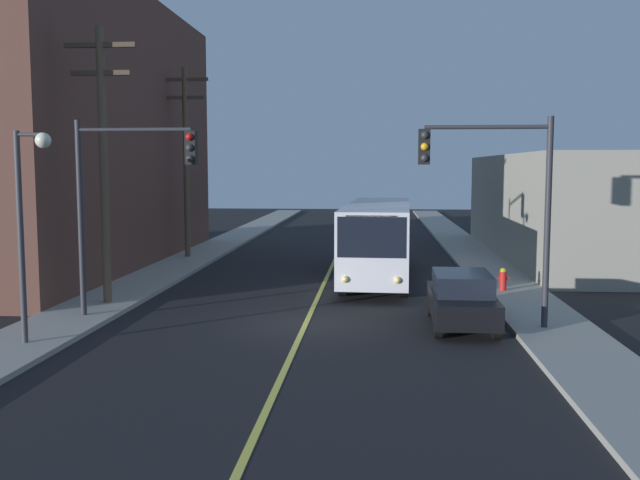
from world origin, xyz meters
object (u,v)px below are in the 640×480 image
city_bus (378,236)px  utility_pole_near (103,152)px  parked_car_black (462,299)px  street_lamp_left (28,205)px  traffic_signal_left_corner (128,181)px  fire_hydrant (503,279)px  utility_pole_mid (186,153)px  traffic_signal_right_corner (493,182)px

city_bus → utility_pole_near: (-9.20, -6.84, 3.40)m
city_bus → parked_car_black: (2.46, -9.02, -0.98)m
parked_car_black → street_lamp_left: street_lamp_left is taller
utility_pole_near → traffic_signal_left_corner: bearing=-53.1°
traffic_signal_left_corner → fire_hydrant: (12.26, 5.60, -3.72)m
parked_car_black → utility_pole_near: utility_pole_near is taller
utility_pole_mid → street_lamp_left: utility_pole_mid is taller
parked_car_black → traffic_signal_left_corner: 10.65m
parked_car_black → utility_pole_near: size_ratio=0.48×
parked_car_black → utility_pole_mid: bearing=129.8°
traffic_signal_left_corner → traffic_signal_right_corner: 10.84m
parked_car_black → fire_hydrant: bearing=68.8°
traffic_signal_right_corner → parked_car_black: bearing=144.6°
utility_pole_near → fire_hydrant: (13.85, 3.48, -4.64)m
utility_pole_mid → traffic_signal_left_corner: size_ratio=1.60×
city_bus → traffic_signal_left_corner: bearing=-130.3°
parked_car_black → utility_pole_near: bearing=169.4°
utility_pole_mid → utility_pole_near: bearing=-87.3°
utility_pole_near → fire_hydrant: 15.02m
street_lamp_left → fire_hydrant: (13.68, 9.11, -3.16)m
utility_pole_near → traffic_signal_right_corner: size_ratio=1.53×
utility_pole_mid → traffic_signal_right_corner: 20.07m
fire_hydrant → utility_pole_near: bearing=-165.9°
street_lamp_left → city_bus: bearing=54.1°
utility_pole_mid → traffic_signal_right_corner: (13.01, -15.24, -1.13)m
utility_pole_near → street_lamp_left: (0.17, -5.63, -1.48)m
traffic_signal_right_corner → traffic_signal_left_corner: bearing=176.9°
traffic_signal_right_corner → fire_hydrant: (1.44, 6.19, -3.72)m
parked_car_black → utility_pole_mid: size_ratio=0.46×
traffic_signal_left_corner → street_lamp_left: size_ratio=1.09×
city_bus → utility_pole_mid: utility_pole_mid is taller
parked_car_black → traffic_signal_right_corner: 3.58m
utility_pole_near → utility_pole_mid: size_ratio=0.96×
utility_pole_mid → street_lamp_left: bearing=-87.6°
traffic_signal_right_corner → street_lamp_left: size_ratio=1.09×
traffic_signal_left_corner → street_lamp_left: traffic_signal_left_corner is taller
city_bus → parked_car_black: bearing=-74.7°
city_bus → utility_pole_near: bearing=-143.4°
fire_hydrant → city_bus: bearing=144.1°
utility_pole_mid → fire_hydrant: utility_pole_mid is taller
traffic_signal_right_corner → street_lamp_left: traffic_signal_right_corner is taller
utility_pole_near → traffic_signal_right_corner: bearing=-12.3°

